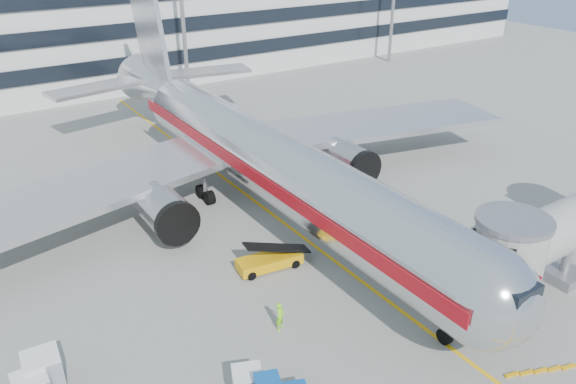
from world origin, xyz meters
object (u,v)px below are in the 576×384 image
cargo_container_left (43,371)px  main_jet (254,152)px  belt_loader (269,260)px  cargo_container_front (248,384)px  ramp_worker (280,316)px

cargo_container_left → main_jet: bearing=31.7°
belt_loader → cargo_container_front: belt_loader is taller
main_jet → belt_loader: size_ratio=11.35×
main_jet → cargo_container_front: 20.42m
main_jet → cargo_container_front: (-10.46, -17.19, -3.50)m
cargo_container_left → cargo_container_front: bearing=-37.3°
belt_loader → cargo_container_left: 14.47m
ramp_worker → belt_loader: bearing=30.7°
belt_loader → cargo_container_front: size_ratio=2.51×
cargo_container_left → ramp_worker: size_ratio=1.06×
belt_loader → cargo_container_left: belt_loader is taller
main_jet → ramp_worker: 15.86m
main_jet → belt_loader: (-4.00, -8.64, -3.64)m
cargo_container_left → ramp_worker: 11.92m
cargo_container_front → cargo_container_left: bearing=142.7°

